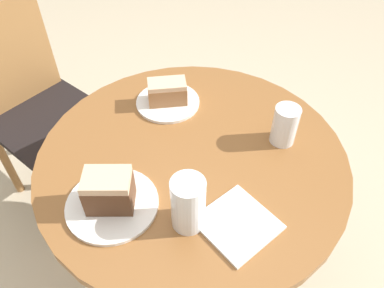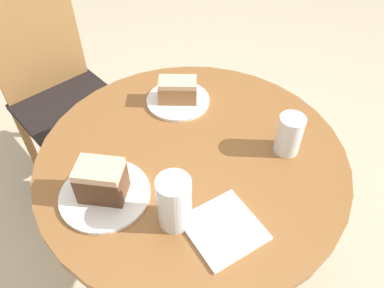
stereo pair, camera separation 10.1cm
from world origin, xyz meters
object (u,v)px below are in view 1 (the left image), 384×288
(plate_far, at_px, (112,204))
(cake_slice_near, at_px, (167,92))
(glass_lemonade, at_px, (284,127))
(cake_slice_far, at_px, (109,191))
(glass_water, at_px, (188,206))
(plate_near, at_px, (168,102))
(chair, at_px, (39,109))

(plate_far, bearing_deg, cake_slice_near, 17.28)
(cake_slice_near, bearing_deg, glass_lemonade, -82.51)
(cake_slice_far, distance_m, glass_water, 0.19)
(cake_slice_near, relative_size, glass_water, 0.92)
(glass_lemonade, height_order, glass_water, glass_water)
(plate_near, distance_m, cake_slice_far, 0.42)
(cake_slice_near, xyz_separation_m, cake_slice_far, (-0.39, -0.12, 0.01))
(chair, relative_size, glass_water, 5.96)
(cake_slice_far, bearing_deg, cake_slice_near, 17.28)
(chair, bearing_deg, cake_slice_near, -76.16)
(glass_lemonade, bearing_deg, plate_far, 150.65)
(cake_slice_near, relative_size, cake_slice_far, 0.98)
(plate_far, bearing_deg, plate_near, 17.28)
(cake_slice_far, relative_size, glass_water, 0.94)
(cake_slice_near, height_order, cake_slice_far, cake_slice_far)
(chair, height_order, glass_water, chair)
(cake_slice_near, bearing_deg, plate_near, -90.00)
(plate_far, xyz_separation_m, cake_slice_far, (0.00, 0.00, 0.05))
(glass_water, bearing_deg, chair, 75.61)
(plate_near, bearing_deg, chair, 98.55)
(glass_lemonade, bearing_deg, glass_water, 169.76)
(plate_near, height_order, glass_water, glass_water)
(chair, height_order, plate_far, chair)
(plate_near, xyz_separation_m, plate_far, (-0.39, -0.12, 0.00))
(plate_near, relative_size, glass_lemonade, 1.73)
(glass_lemonade, bearing_deg, plate_near, 97.49)
(plate_near, height_order, plate_far, same)
(cake_slice_near, bearing_deg, glass_water, -137.23)
(chair, distance_m, glass_lemonade, 1.04)
(cake_slice_far, xyz_separation_m, glass_lemonade, (0.44, -0.25, -0.01))
(plate_near, distance_m, glass_water, 0.45)
(glass_lemonade, relative_size, glass_water, 0.81)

